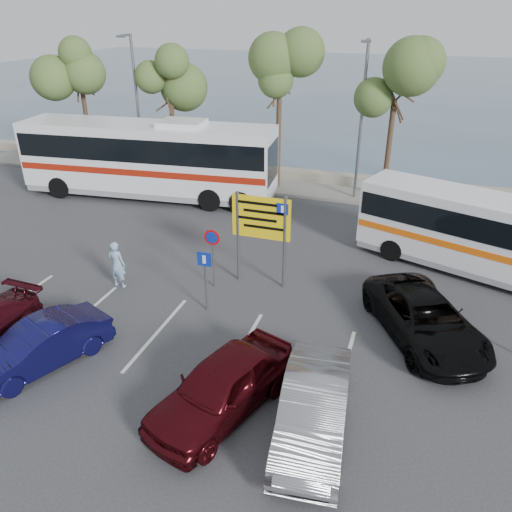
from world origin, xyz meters
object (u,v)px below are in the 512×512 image
(street_lamp_right, at_px, (362,114))
(pedestrian_near, at_px, (117,264))
(car_red, at_px, (222,386))
(street_lamp_left, at_px, (136,100))
(coach_bus_left, at_px, (149,162))
(coach_bus_right, at_px, (499,241))
(suv_black, at_px, (425,319))
(car_blue, at_px, (40,346))
(direction_sign, at_px, (261,225))
(car_silver_b, at_px, (313,409))
(pedestrian_far, at_px, (509,261))

(street_lamp_right, height_order, pedestrian_near, street_lamp_right)
(car_red, bearing_deg, street_lamp_left, 144.92)
(street_lamp_left, bearing_deg, street_lamp_right, 0.00)
(coach_bus_left, xyz_separation_m, pedestrian_near, (3.76, -9.23, -1.06))
(coach_bus_right, bearing_deg, pedestrian_near, -158.74)
(coach_bus_right, distance_m, suv_black, 5.62)
(car_blue, bearing_deg, coach_bus_right, 60.64)
(coach_bus_left, relative_size, car_red, 3.02)
(direction_sign, height_order, pedestrian_near, direction_sign)
(coach_bus_right, bearing_deg, car_red, -126.14)
(pedestrian_near, bearing_deg, car_silver_b, 152.31)
(street_lamp_left, xyz_separation_m, car_red, (12.13, -17.02, -3.82))
(street_lamp_left, xyz_separation_m, pedestrian_far, (19.85, -7.49, -3.60))
(coach_bus_right, height_order, car_red, coach_bus_right)
(street_lamp_right, xyz_separation_m, coach_bus_right, (6.43, -7.02, -3.05))
(street_lamp_right, distance_m, suv_black, 13.25)
(coach_bus_left, xyz_separation_m, car_red, (9.90, -14.00, -1.20))
(street_lamp_right, bearing_deg, direction_sign, -100.94)
(car_blue, distance_m, car_silver_b, 8.13)
(coach_bus_right, xyz_separation_m, pedestrian_near, (-13.45, -5.23, -0.62))
(car_red, bearing_deg, street_lamp_right, 106.51)
(direction_sign, bearing_deg, coach_bus_left, 140.23)
(suv_black, bearing_deg, car_red, -163.61)
(suv_black, xyz_separation_m, car_silver_b, (-2.47, -5.00, 0.02))
(coach_bus_left, relative_size, car_blue, 3.34)
(direction_sign, relative_size, coach_bus_left, 0.26)
(pedestrian_far, bearing_deg, pedestrian_near, 111.26)
(suv_black, bearing_deg, car_blue, 175.88)
(street_lamp_left, xyz_separation_m, coach_bus_left, (2.23, -3.02, -2.62))
(car_blue, height_order, car_red, car_red)
(coach_bus_right, xyz_separation_m, suv_black, (-2.43, -5.00, -0.83))
(street_lamp_right, xyz_separation_m, car_blue, (-6.60, -17.02, -3.91))
(car_blue, relative_size, car_silver_b, 0.93)
(suv_black, bearing_deg, pedestrian_far, 28.43)
(coach_bus_left, bearing_deg, car_silver_b, -48.69)
(car_red, distance_m, suv_black, 6.98)
(coach_bus_right, relative_size, suv_black, 2.09)
(coach_bus_right, relative_size, car_silver_b, 2.41)
(coach_bus_left, height_order, car_blue, coach_bus_left)
(car_blue, bearing_deg, street_lamp_right, 91.95)
(suv_black, xyz_separation_m, pedestrian_far, (2.85, 4.53, 0.28))
(direction_sign, distance_m, coach_bus_right, 9.10)
(coach_bus_left, bearing_deg, pedestrian_near, -67.83)
(pedestrian_near, bearing_deg, coach_bus_right, -157.26)
(coach_bus_right, bearing_deg, street_lamp_left, 160.14)
(street_lamp_left, distance_m, street_lamp_right, 13.00)
(street_lamp_left, height_order, car_blue, street_lamp_left)
(car_red, bearing_deg, suv_black, 65.20)
(pedestrian_far, bearing_deg, coach_bus_left, 78.08)
(street_lamp_right, relative_size, direction_sign, 2.23)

